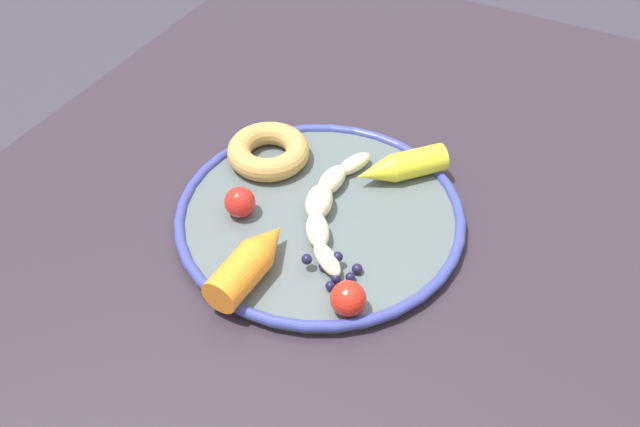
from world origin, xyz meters
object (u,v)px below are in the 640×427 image
object	(u,v)px
banana	(328,205)
tomato_mid	(240,202)
dining_table	(340,295)
tomato_near	(348,299)
carrot_yellow	(401,167)
carrot_orange	(251,261)
blueberry_pile	(333,267)
donut	(268,151)
plate	(320,215)

from	to	relation	value
banana	tomato_mid	world-z (taller)	tomato_mid
dining_table	banana	distance (m)	0.11
tomato_near	dining_table	bearing A→B (deg)	30.14
dining_table	carrot_yellow	size ratio (longest dim) A/B	11.91
carrot_orange	tomato_mid	size ratio (longest dim) A/B	3.27
carrot_yellow	blueberry_pile	bearing A→B (deg)	179.40
donut	carrot_yellow	bearing A→B (deg)	-73.51
carrot_yellow	tomato_near	world-z (taller)	tomato_near
plate	blueberry_pile	distance (m)	0.09
donut	tomato_mid	bearing A→B (deg)	-167.92
plate	dining_table	bearing A→B (deg)	-125.45
dining_table	carrot_orange	distance (m)	0.15
dining_table	plate	distance (m)	0.10
carrot_orange	blueberry_pile	bearing A→B (deg)	-60.45
carrot_yellow	tomato_mid	size ratio (longest dim) A/B	2.95
donut	tomato_near	size ratio (longest dim) A/B	2.79
carrot_yellow	blueberry_pile	world-z (taller)	carrot_yellow
dining_table	donut	distance (m)	0.19
dining_table	donut	bearing A→B (deg)	59.32
banana	tomato_mid	bearing A→B (deg)	118.54
dining_table	carrot_orange	xyz separation A→B (m)	(-0.08, 0.06, 0.11)
carrot_yellow	donut	xyz separation A→B (m)	(-0.05, 0.15, -0.00)
banana	blueberry_pile	size ratio (longest dim) A/B	3.36
tomato_near	tomato_mid	xyz separation A→B (m)	(0.07, 0.17, -0.00)
plate	banana	bearing A→B (deg)	-54.07
banana	donut	world-z (taller)	banana
carrot_orange	carrot_yellow	bearing A→B (deg)	-19.47
banana	carrot_yellow	distance (m)	0.11
carrot_yellow	tomato_near	distance (m)	0.21
banana	carrot_orange	bearing A→B (deg)	167.09
blueberry_pile	tomato_mid	size ratio (longest dim) A/B	1.71
donut	blueberry_pile	distance (m)	0.20
carrot_orange	donut	distance (m)	0.18
carrot_orange	donut	world-z (taller)	carrot_orange
tomato_mid	carrot_orange	bearing A→B (deg)	-140.53
plate	blueberry_pile	xyz separation A→B (m)	(-0.07, -0.05, 0.01)
banana	tomato_near	distance (m)	0.14
blueberry_pile	donut	bearing A→B (deg)	50.63
banana	blueberry_pile	distance (m)	0.09
donut	banana	bearing A→B (deg)	-114.57
dining_table	blueberry_pile	distance (m)	0.10
plate	donut	world-z (taller)	donut
donut	tomato_mid	xyz separation A→B (m)	(-0.10, -0.02, 0.00)
donut	blueberry_pile	xyz separation A→B (m)	(-0.13, -0.15, -0.01)
donut	blueberry_pile	size ratio (longest dim) A/B	1.67
dining_table	tomato_mid	size ratio (longest dim) A/B	35.09
plate	blueberry_pile	bearing A→B (deg)	-143.25
donut	tomato_mid	size ratio (longest dim) A/B	2.85
blueberry_pile	tomato_near	xyz separation A→B (m)	(-0.04, -0.04, 0.01)
banana	tomato_near	world-z (taller)	tomato_near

